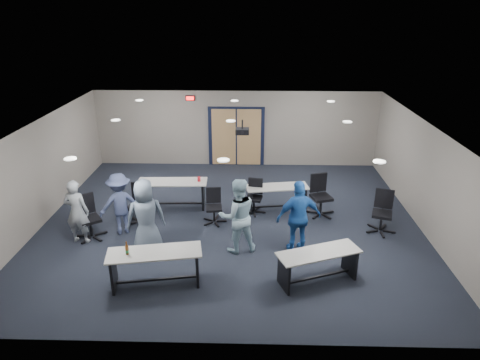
{
  "coord_description": "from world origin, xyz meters",
  "views": [
    {
      "loc": [
        0.54,
        -10.28,
        5.46
      ],
      "look_at": [
        0.26,
        -0.3,
        1.35
      ],
      "focal_mm": 32.0,
      "sensor_mm": 36.0,
      "label": 1
    }
  ],
  "objects_px": {
    "chair_back_a": "(138,205)",
    "person_plaid": "(146,217)",
    "table_front_right": "(318,261)",
    "person_gray": "(77,212)",
    "table_back_right": "(277,194)",
    "chair_loose_left": "(89,218)",
    "chair_back_d": "(322,196)",
    "person_lightblue": "(238,216)",
    "chair_back_c": "(254,197)",
    "chair_loose_right": "(382,213)",
    "chair_back_b": "(214,207)",
    "person_navy": "(299,217)",
    "table_back_left": "(173,189)",
    "person_back": "(120,204)",
    "table_front_left": "(155,262)"
  },
  "relations": [
    {
      "from": "table_front_right",
      "to": "person_navy",
      "type": "relative_size",
      "value": 1.03
    },
    {
      "from": "chair_loose_right",
      "to": "person_plaid",
      "type": "distance_m",
      "value": 5.89
    },
    {
      "from": "chair_back_c",
      "to": "chair_back_d",
      "type": "xyz_separation_m",
      "value": [
        1.86,
        -0.08,
        0.09
      ]
    },
    {
      "from": "table_front_left",
      "to": "person_gray",
      "type": "relative_size",
      "value": 1.22
    },
    {
      "from": "table_front_right",
      "to": "person_navy",
      "type": "height_order",
      "value": "person_navy"
    },
    {
      "from": "chair_back_d",
      "to": "table_back_right",
      "type": "bearing_deg",
      "value": 147.2
    },
    {
      "from": "table_front_right",
      "to": "person_gray",
      "type": "xyz_separation_m",
      "value": [
        -5.63,
        1.49,
        0.33
      ]
    },
    {
      "from": "table_back_left",
      "to": "chair_loose_left",
      "type": "xyz_separation_m",
      "value": [
        -1.77,
        -1.83,
        0.01
      ]
    },
    {
      "from": "chair_loose_right",
      "to": "person_back",
      "type": "bearing_deg",
      "value": -160.02
    },
    {
      "from": "table_back_right",
      "to": "chair_back_d",
      "type": "distance_m",
      "value": 1.25
    },
    {
      "from": "chair_back_a",
      "to": "chair_back_d",
      "type": "distance_m",
      "value": 4.99
    },
    {
      "from": "table_front_right",
      "to": "person_plaid",
      "type": "relative_size",
      "value": 1.01
    },
    {
      "from": "person_gray",
      "to": "chair_loose_left",
      "type": "bearing_deg",
      "value": -131.4
    },
    {
      "from": "table_front_left",
      "to": "person_navy",
      "type": "bearing_deg",
      "value": 14.34
    },
    {
      "from": "person_lightblue",
      "to": "chair_back_c",
      "type": "bearing_deg",
      "value": -116.69
    },
    {
      "from": "chair_back_b",
      "to": "chair_back_d",
      "type": "height_order",
      "value": "chair_back_d"
    },
    {
      "from": "person_lightblue",
      "to": "table_back_right",
      "type": "bearing_deg",
      "value": -130.6
    },
    {
      "from": "chair_back_c",
      "to": "chair_loose_right",
      "type": "relative_size",
      "value": 0.88
    },
    {
      "from": "person_plaid",
      "to": "person_back",
      "type": "xyz_separation_m",
      "value": [
        -0.87,
        0.91,
        -0.11
      ]
    },
    {
      "from": "person_plaid",
      "to": "person_lightblue",
      "type": "bearing_deg",
      "value": 165.43
    },
    {
      "from": "chair_loose_right",
      "to": "person_navy",
      "type": "height_order",
      "value": "person_navy"
    },
    {
      "from": "chair_back_b",
      "to": "chair_loose_right",
      "type": "height_order",
      "value": "chair_loose_right"
    },
    {
      "from": "table_back_right",
      "to": "person_plaid",
      "type": "xyz_separation_m",
      "value": [
        -3.16,
        -2.35,
        0.43
      ]
    },
    {
      "from": "table_back_left",
      "to": "chair_loose_right",
      "type": "bearing_deg",
      "value": -15.74
    },
    {
      "from": "person_lightblue",
      "to": "person_plaid",
      "type": "bearing_deg",
      "value": -12.36
    },
    {
      "from": "chair_back_d",
      "to": "table_back_left",
      "type": "bearing_deg",
      "value": 156.55
    },
    {
      "from": "chair_back_b",
      "to": "chair_back_d",
      "type": "bearing_deg",
      "value": 3.91
    },
    {
      "from": "chair_back_b",
      "to": "table_front_right",
      "type": "bearing_deg",
      "value": -53.64
    },
    {
      "from": "chair_back_a",
      "to": "person_gray",
      "type": "distance_m",
      "value": 1.58
    },
    {
      "from": "chair_back_b",
      "to": "person_plaid",
      "type": "distance_m",
      "value": 2.12
    },
    {
      "from": "chair_back_b",
      "to": "table_back_left",
      "type": "bearing_deg",
      "value": 136.28
    },
    {
      "from": "person_gray",
      "to": "person_lightblue",
      "type": "distance_m",
      "value": 3.91
    },
    {
      "from": "chair_back_b",
      "to": "chair_back_c",
      "type": "xyz_separation_m",
      "value": [
        1.07,
        0.63,
        0.01
      ]
    },
    {
      "from": "chair_back_a",
      "to": "person_lightblue",
      "type": "bearing_deg",
      "value": -17.55
    },
    {
      "from": "chair_back_a",
      "to": "chair_loose_left",
      "type": "xyz_separation_m",
      "value": [
        -1.01,
        -0.8,
        0.01
      ]
    },
    {
      "from": "chair_back_d",
      "to": "person_plaid",
      "type": "height_order",
      "value": "person_plaid"
    },
    {
      "from": "table_front_right",
      "to": "person_gray",
      "type": "relative_size",
      "value": 1.13
    },
    {
      "from": "table_back_left",
      "to": "chair_back_c",
      "type": "relative_size",
      "value": 2.05
    },
    {
      "from": "chair_loose_right",
      "to": "person_lightblue",
      "type": "distance_m",
      "value": 3.81
    },
    {
      "from": "person_navy",
      "to": "chair_back_b",
      "type": "bearing_deg",
      "value": -46.6
    },
    {
      "from": "table_back_right",
      "to": "chair_loose_left",
      "type": "height_order",
      "value": "chair_loose_left"
    },
    {
      "from": "table_front_right",
      "to": "chair_back_c",
      "type": "bearing_deg",
      "value": 91.77
    },
    {
      "from": "chair_back_b",
      "to": "person_plaid",
      "type": "relative_size",
      "value": 0.52
    },
    {
      "from": "chair_back_a",
      "to": "person_plaid",
      "type": "distance_m",
      "value": 1.55
    },
    {
      "from": "table_back_right",
      "to": "table_back_left",
      "type": "bearing_deg",
      "value": 169.67
    },
    {
      "from": "table_back_right",
      "to": "chair_back_a",
      "type": "height_order",
      "value": "chair_back_a"
    },
    {
      "from": "chair_loose_right",
      "to": "person_navy",
      "type": "xyz_separation_m",
      "value": [
        -2.24,
        -1.0,
        0.35
      ]
    },
    {
      "from": "person_gray",
      "to": "table_front_right",
      "type": "bearing_deg",
      "value": 169.96
    },
    {
      "from": "chair_loose_left",
      "to": "person_back",
      "type": "distance_m",
      "value": 0.82
    },
    {
      "from": "chair_back_d",
      "to": "person_back",
      "type": "relative_size",
      "value": 0.72
    }
  ]
}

